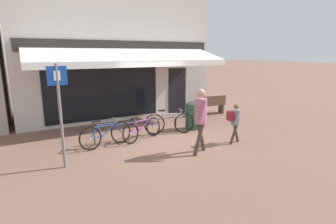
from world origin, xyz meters
The scene contains 11 objects.
ground_plane centered at (0.00, 0.00, 0.00)m, with size 160.00×160.00×0.00m, color brown.
shop_front centered at (-0.37, 4.56, 2.71)m, with size 8.23×4.79×5.43m.
bike_rack_rail centered at (-0.88, 0.60, 0.47)m, with size 3.00×0.04×0.57m.
bicycle_blue centered at (-2.05, 0.33, 0.37)m, with size 1.69×0.62×0.85m.
bicycle_purple centered at (-0.84, 0.37, 0.35)m, with size 1.62×0.82×0.81m.
bicycle_silver centered at (0.24, 0.51, 0.39)m, with size 1.70×0.69×0.87m.
pedestrian_adult centered at (0.11, -1.50, 1.12)m, with size 0.60×0.60×1.83m.
pedestrian_child centered at (1.53, -1.34, 0.78)m, with size 0.52×0.35×1.26m.
litter_bin centered at (1.30, 0.61, 0.53)m, with size 0.55×0.55×1.06m.
parking_sign centered at (-3.38, -0.69, 1.55)m, with size 0.44×0.07×2.54m.
park_bench centered at (3.27, 2.18, 0.46)m, with size 1.63×0.57×0.87m.
Camera 1 is at (-4.07, -7.19, 2.75)m, focal length 28.00 mm.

